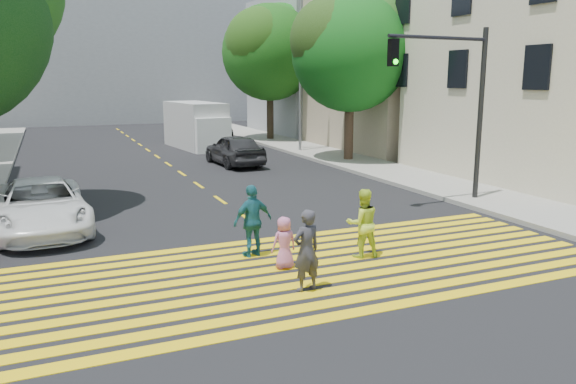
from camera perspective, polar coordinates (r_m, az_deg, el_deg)
ground at (r=11.57m, az=5.93°, el=-9.55°), size 120.00×120.00×0.00m
sidewalk_right at (r=28.34m, az=6.29°, el=3.15°), size 3.00×60.00×0.15m
crosswalk at (r=12.63m, az=3.11°, el=-7.65°), size 13.40×5.30×0.01m
lane_line at (r=32.61m, az=-13.62°, el=3.86°), size 0.12×34.40×0.01m
building_right_cream at (r=26.76m, az=26.87°, el=12.11°), size 10.00×10.00×10.00m
building_right_tan at (r=34.93m, az=12.71°, el=12.61°), size 10.00×10.00×10.00m
building_right_grey at (r=44.34m, az=4.21°, el=12.55°), size 10.00×10.00×10.00m
backdrop_block at (r=57.69m, az=-18.32°, el=12.75°), size 30.00×8.00×12.00m
tree_right_near at (r=28.35m, az=6.52°, el=14.54°), size 7.19×6.84×8.42m
tree_right_far at (r=38.12m, az=-1.81°, el=14.47°), size 8.21×8.19×9.09m
pedestrian_man at (r=11.06m, az=1.88°, el=-5.96°), size 0.66×0.50×1.65m
pedestrian_woman at (r=13.24m, az=7.58°, el=-3.16°), size 0.89×0.75×1.63m
pedestrian_child at (r=12.40m, az=-0.39°, el=-5.18°), size 0.60×0.41×1.17m
pedestrian_extra at (r=13.19m, az=-3.60°, el=-2.95°), size 1.07×0.62×1.72m
white_sedan at (r=16.79m, az=-23.79°, el=-1.31°), size 2.60×5.21×1.42m
dark_car_near at (r=27.34m, az=-5.47°, el=4.32°), size 2.05×4.58×1.53m
silver_car at (r=40.28m, az=-10.56°, el=6.43°), size 2.63×5.29×1.48m
dark_car_parked at (r=38.87m, az=-6.92°, el=6.20°), size 1.93×3.99×1.26m
white_van at (r=34.36m, az=-9.21°, el=6.58°), size 2.80×6.00×2.73m
traffic_signal at (r=19.10m, az=16.82°, el=9.75°), size 3.93×0.51×5.76m
street_lamp at (r=31.66m, az=0.95°, el=13.19°), size 2.01×0.32×8.87m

